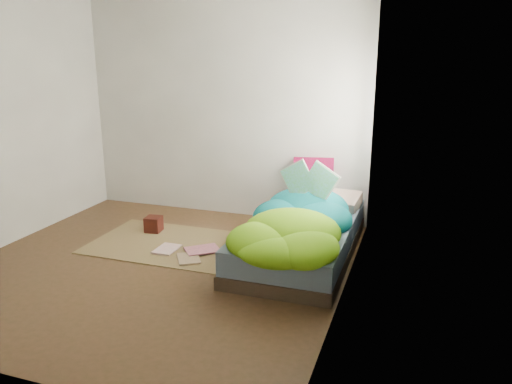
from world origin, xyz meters
TOP-DOWN VIEW (x-y plane):
  - ground at (0.00, 0.00)m, footprint 3.50×3.50m
  - room_walls at (0.01, 0.01)m, footprint 3.54×3.54m
  - bed at (1.22, 0.72)m, footprint 1.00×2.00m
  - duvet at (1.22, 0.50)m, footprint 0.96×1.84m
  - rug at (-0.15, 0.55)m, footprint 1.60×1.10m
  - pillow_floral at (1.41, 1.34)m, footprint 0.62×0.42m
  - pillow_magenta at (1.14, 1.63)m, footprint 0.47×0.23m
  - open_book at (1.25, 0.86)m, footprint 0.50×0.18m
  - wooden_box at (-0.48, 0.82)m, footprint 0.19×0.19m
  - floor_book_a at (-0.18, 0.36)m, footprint 0.21×0.29m
  - floor_book_b at (0.20, 0.54)m, footprint 0.41×0.40m
  - floor_book_c at (0.15, 0.16)m, footprint 0.33×0.35m

SIDE VIEW (x-z plane):
  - ground at x=0.00m, z-range 0.00..0.00m
  - rug at x=-0.15m, z-range 0.00..0.01m
  - floor_book_c at x=0.15m, z-range 0.01..0.03m
  - floor_book_a at x=-0.18m, z-range 0.01..0.03m
  - floor_book_b at x=0.20m, z-range 0.01..0.04m
  - wooden_box at x=-0.48m, z-range 0.01..0.18m
  - bed at x=1.22m, z-range 0.00..0.34m
  - pillow_floral at x=1.41m, z-range 0.34..0.47m
  - duvet at x=1.22m, z-range 0.34..0.68m
  - pillow_magenta at x=1.14m, z-range 0.34..0.79m
  - open_book at x=1.25m, z-range 0.68..0.98m
  - room_walls at x=0.01m, z-range 0.32..2.94m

